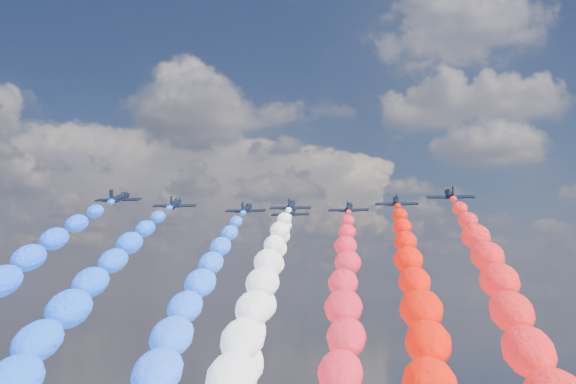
# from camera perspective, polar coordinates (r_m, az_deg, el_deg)

# --- Properties ---
(jet_0) EXTENTS (8.60, 11.45, 5.19)m
(jet_0) POSITION_cam_1_polar(r_m,az_deg,el_deg) (140.67, -12.45, -0.44)
(jet_0) COLOR black
(jet_1) EXTENTS (8.73, 11.54, 5.19)m
(jet_1) POSITION_cam_1_polar(r_m,az_deg,el_deg) (148.62, -8.41, -0.89)
(jet_1) COLOR black
(trail_1) EXTENTS (6.73, 110.27, 50.01)m
(trail_1) POSITION_cam_1_polar(r_m,az_deg,el_deg) (94.32, -16.96, -10.89)
(trail_1) COLOR blue
(jet_2) EXTENTS (8.51, 11.38, 5.19)m
(jet_2) POSITION_cam_1_polar(r_m,az_deg,el_deg) (156.23, -3.13, -1.27)
(jet_2) COLOR black
(trail_2) EXTENTS (6.73, 110.27, 50.01)m
(trail_2) POSITION_cam_1_polar(r_m,az_deg,el_deg) (100.33, -8.06, -10.90)
(trail_2) COLOR #215DFF
(jet_3) EXTENTS (8.12, 11.11, 5.19)m
(jet_3) POSITION_cam_1_polar(r_m,az_deg,el_deg) (150.66, 0.20, -1.06)
(jet_3) COLOR black
(trail_3) EXTENTS (6.73, 110.27, 50.01)m
(trail_3) POSITION_cam_1_polar(r_m,az_deg,el_deg) (94.14, -2.96, -11.20)
(trail_3) COLOR white
(jet_4) EXTENTS (8.81, 11.59, 5.19)m
(jet_4) POSITION_cam_1_polar(r_m,az_deg,el_deg) (163.59, 0.21, -1.56)
(jet_4) COLOR black
(trail_4) EXTENTS (6.73, 110.27, 50.01)m
(trail_4) POSITION_cam_1_polar(r_m,az_deg,el_deg) (107.10, -2.56, -10.74)
(trail_4) COLOR white
(jet_5) EXTENTS (8.73, 11.54, 5.19)m
(jet_5) POSITION_cam_1_polar(r_m,az_deg,el_deg) (155.08, 4.55, -1.22)
(jet_5) COLOR black
(trail_5) EXTENTS (6.73, 110.27, 50.01)m
(trail_5) POSITION_cam_1_polar(r_m,az_deg,el_deg) (98.21, 4.17, -11.03)
(trail_5) COLOR red
(jet_6) EXTENTS (8.35, 11.27, 5.19)m
(jet_6) POSITION_cam_1_polar(r_m,az_deg,el_deg) (145.25, 8.08, -0.75)
(jet_6) COLOR black
(trail_6) EXTENTS (6.73, 110.27, 50.01)m
(trail_6) POSITION_cam_1_polar(r_m,az_deg,el_deg) (88.44, 10.04, -11.35)
(trail_6) COLOR #EF1105
(jet_7) EXTENTS (8.09, 11.09, 5.19)m
(jet_7) POSITION_cam_1_polar(r_m,az_deg,el_deg) (136.20, 11.97, -0.23)
(jet_7) COLOR black
(trail_7) EXTENTS (6.73, 110.27, 50.01)m
(trail_7) POSITION_cam_1_polar(r_m,az_deg,el_deg) (79.90, 17.06, -11.58)
(trail_7) COLOR red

